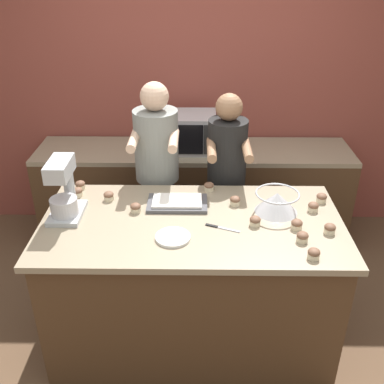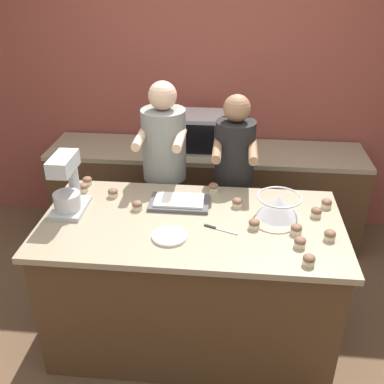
{
  "view_description": "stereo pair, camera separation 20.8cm",
  "coord_description": "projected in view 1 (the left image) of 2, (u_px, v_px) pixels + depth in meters",
  "views": [
    {
      "loc": [
        0.03,
        -2.38,
        2.44
      ],
      "look_at": [
        0.0,
        0.05,
        1.13
      ],
      "focal_mm": 42.0,
      "sensor_mm": 36.0,
      "label": 1
    },
    {
      "loc": [
        0.24,
        -2.37,
        2.44
      ],
      "look_at": [
        0.0,
        0.05,
        1.13
      ],
      "focal_mm": 42.0,
      "sensor_mm": 36.0,
      "label": 2
    }
  ],
  "objects": [
    {
      "name": "cupcake_12",
      "position": [
        235.0,
        201.0,
        2.97
      ],
      "size": [
        0.07,
        0.07,
        0.06
      ],
      "color": "beige",
      "rests_on": "island_counter"
    },
    {
      "name": "cupcake_11",
      "position": [
        109.0,
        196.0,
        3.02
      ],
      "size": [
        0.07,
        0.07,
        0.06
      ],
      "color": "beige",
      "rests_on": "island_counter"
    },
    {
      "name": "cupcake_3",
      "position": [
        255.0,
        221.0,
        2.74
      ],
      "size": [
        0.07,
        0.07,
        0.06
      ],
      "color": "beige",
      "rests_on": "island_counter"
    },
    {
      "name": "cupcake_4",
      "position": [
        322.0,
        198.0,
        3.0
      ],
      "size": [
        0.07,
        0.07,
        0.06
      ],
      "color": "beige",
      "rests_on": "island_counter"
    },
    {
      "name": "microwave_oven",
      "position": [
        190.0,
        132.0,
        3.91
      ],
      "size": [
        0.45,
        0.37,
        0.32
      ],
      "color": "#B7B7BC",
      "rests_on": "back_counter"
    },
    {
      "name": "person_left",
      "position": [
        158.0,
        183.0,
        3.45
      ],
      "size": [
        0.34,
        0.5,
        1.65
      ],
      "color": "#33384C",
      "rests_on": "ground_plane"
    },
    {
      "name": "cupcake_8",
      "position": [
        209.0,
        187.0,
        3.15
      ],
      "size": [
        0.07,
        0.07,
        0.06
      ],
      "color": "beige",
      "rests_on": "island_counter"
    },
    {
      "name": "back_wall",
      "position": [
        194.0,
        87.0,
        4.08
      ],
      "size": [
        10.0,
        0.06,
        2.7
      ],
      "color": "brown",
      "rests_on": "ground_plane"
    },
    {
      "name": "stand_mixer",
      "position": [
        64.0,
        192.0,
        2.78
      ],
      "size": [
        0.2,
        0.3,
        0.39
      ],
      "color": "#B2B7BC",
      "rests_on": "island_counter"
    },
    {
      "name": "person_right",
      "position": [
        226.0,
        187.0,
        3.45
      ],
      "size": [
        0.31,
        0.49,
        1.57
      ],
      "color": "brown",
      "rests_on": "ground_plane"
    },
    {
      "name": "ground_plane",
      "position": [
        192.0,
        333.0,
        3.25
      ],
      "size": [
        16.0,
        16.0,
        0.0
      ],
      "primitive_type": "plane",
      "color": "brown"
    },
    {
      "name": "knife",
      "position": [
        220.0,
        228.0,
        2.73
      ],
      "size": [
        0.21,
        0.1,
        0.01
      ],
      "color": "#BCBCC1",
      "rests_on": "island_counter"
    },
    {
      "name": "mixing_bowl",
      "position": [
        277.0,
        202.0,
        2.87
      ],
      "size": [
        0.28,
        0.28,
        0.14
      ],
      "color": "#BCBCC1",
      "rests_on": "island_counter"
    },
    {
      "name": "back_counter",
      "position": [
        194.0,
        193.0,
        4.2
      ],
      "size": [
        2.8,
        0.6,
        0.89
      ],
      "color": "#4C331E",
      "rests_on": "ground_plane"
    },
    {
      "name": "cupcake_10",
      "position": [
        80.0,
        185.0,
        3.17
      ],
      "size": [
        0.07,
        0.07,
        0.06
      ],
      "color": "beige",
      "rests_on": "island_counter"
    },
    {
      "name": "cupcake_6",
      "position": [
        330.0,
        229.0,
        2.67
      ],
      "size": [
        0.07,
        0.07,
        0.06
      ],
      "color": "beige",
      "rests_on": "island_counter"
    },
    {
      "name": "cupcake_0",
      "position": [
        136.0,
        208.0,
        2.89
      ],
      "size": [
        0.07,
        0.07,
        0.06
      ],
      "color": "beige",
      "rests_on": "island_counter"
    },
    {
      "name": "cupcake_7",
      "position": [
        78.0,
        192.0,
        3.07
      ],
      "size": [
        0.07,
        0.07,
        0.06
      ],
      "color": "beige",
      "rests_on": "island_counter"
    },
    {
      "name": "cupcake_9",
      "position": [
        314.0,
        254.0,
        2.45
      ],
      "size": [
        0.07,
        0.07,
        0.06
      ],
      "color": "beige",
      "rests_on": "island_counter"
    },
    {
      "name": "island_counter",
      "position": [
        192.0,
        281.0,
        3.03
      ],
      "size": [
        1.89,
        0.97,
        0.95
      ],
      "color": "#4C331E",
      "rests_on": "ground_plane"
    },
    {
      "name": "cupcake_5",
      "position": [
        302.0,
        237.0,
        2.59
      ],
      "size": [
        0.07,
        0.07,
        0.06
      ],
      "color": "beige",
      "rests_on": "island_counter"
    },
    {
      "name": "baking_tray",
      "position": [
        177.0,
        203.0,
        2.97
      ],
      "size": [
        0.4,
        0.24,
        0.04
      ],
      "color": "#4C4C51",
      "rests_on": "island_counter"
    },
    {
      "name": "small_plate",
      "position": [
        173.0,
        237.0,
        2.63
      ],
      "size": [
        0.21,
        0.21,
        0.02
      ],
      "color": "white",
      "rests_on": "island_counter"
    },
    {
      "name": "cupcake_1",
      "position": [
        313.0,
        207.0,
        2.9
      ],
      "size": [
        0.07,
        0.07,
        0.06
      ],
      "color": "beige",
      "rests_on": "island_counter"
    },
    {
      "name": "cupcake_2",
      "position": [
        297.0,
        224.0,
        2.71
      ],
      "size": [
        0.07,
        0.07,
        0.06
      ],
      "color": "beige",
      "rests_on": "island_counter"
    }
  ]
}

